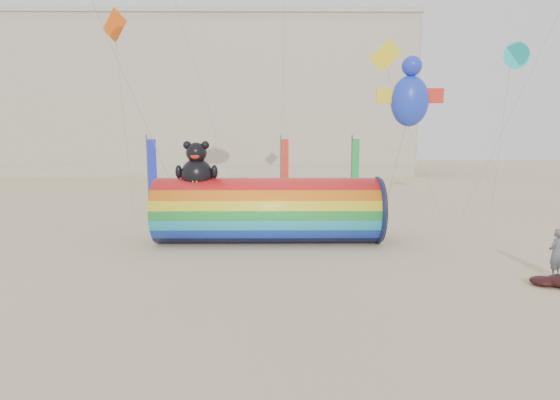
{
  "coord_description": "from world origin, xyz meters",
  "views": [
    {
      "loc": [
        0.36,
        -16.67,
        5.01
      ],
      "look_at": [
        0.5,
        1.5,
        2.4
      ],
      "focal_mm": 28.0,
      "sensor_mm": 36.0,
      "label": 1
    }
  ],
  "objects": [
    {
      "name": "ground",
      "position": [
        0.0,
        0.0,
        0.0
      ],
      "size": [
        160.0,
        160.0,
        0.0
      ],
      "primitive_type": "plane",
      "color": "#CCB58C",
      "rests_on": "ground"
    },
    {
      "name": "hotel_building",
      "position": [
        -12.0,
        45.95,
        10.31
      ],
      "size": [
        60.4,
        15.4,
        20.6
      ],
      "color": "#B7AD99",
      "rests_on": "ground"
    },
    {
      "name": "windsock_assembly",
      "position": [
        -0.05,
        3.93,
        1.63
      ],
      "size": [
        10.68,
        3.25,
        4.92
      ],
      "color": "red",
      "rests_on": "ground"
    },
    {
      "name": "kite_handler",
      "position": [
        10.41,
        -1.49,
        0.89
      ],
      "size": [
        0.78,
        0.71,
        1.78
      ],
      "primitive_type": "imported",
      "rotation": [
        0.0,
        0.0,
        3.7
      ],
      "color": "#54565C",
      "rests_on": "ground"
    },
    {
      "name": "festival_banners",
      "position": [
        -0.19,
        15.3,
        2.64
      ],
      "size": [
        15.0,
        5.37,
        5.2
      ],
      "color": "#59595E",
      "rests_on": "ground"
    }
  ]
}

